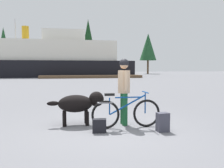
{
  "coord_description": "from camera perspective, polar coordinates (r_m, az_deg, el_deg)",
  "views": [
    {
      "loc": [
        -1.09,
        -5.48,
        1.52
      ],
      "look_at": [
        0.38,
        2.07,
        0.98
      ],
      "focal_mm": 37.74,
      "sensor_mm": 36.0,
      "label": 1
    }
  ],
  "objects": [
    {
      "name": "ground_plane",
      "position": [
        5.79,
        0.19,
        -11.2
      ],
      "size": [
        160.0,
        160.0,
        0.0
      ],
      "primitive_type": "plane",
      "color": "slate"
    },
    {
      "name": "bicycle",
      "position": [
        5.95,
        3.38,
        -6.98
      ],
      "size": [
        1.77,
        0.44,
        0.91
      ],
      "color": "black",
      "rests_on": "ground_plane"
    },
    {
      "name": "person_cyclist",
      "position": [
        6.23,
        2.92,
        -0.21
      ],
      "size": [
        0.32,
        0.53,
        1.75
      ],
      "color": "#19592D",
      "rests_on": "ground_plane"
    },
    {
      "name": "dog",
      "position": [
        6.31,
        -7.84,
        -4.65
      ],
      "size": [
        1.49,
        0.54,
        0.88
      ],
      "color": "black",
      "rests_on": "ground_plane"
    },
    {
      "name": "backpack",
      "position": [
        5.77,
        12.19,
        -9.02
      ],
      "size": [
        0.29,
        0.22,
        0.45
      ],
      "primitive_type": "cube",
      "rotation": [
        0.0,
        0.0,
        0.06
      ],
      "color": "#3F3F4C",
      "rests_on": "ground_plane"
    },
    {
      "name": "handbag_pannier",
      "position": [
        5.59,
        -3.07,
        -10.07
      ],
      "size": [
        0.35,
        0.23,
        0.32
      ],
      "primitive_type": "cube",
      "rotation": [
        0.0,
        0.0,
        -0.17
      ],
      "color": "black",
      "rests_on": "ground_plane"
    },
    {
      "name": "dock_pier",
      "position": [
        34.7,
        -4.98,
        1.81
      ],
      "size": [
        14.81,
        2.52,
        0.4
      ],
      "primitive_type": "cube",
      "color": "brown",
      "rests_on": "ground_plane"
    },
    {
      "name": "ferry_boat",
      "position": [
        40.74,
        -15.25,
        5.71
      ],
      "size": [
        27.81,
        8.64,
        8.21
      ],
      "color": "black",
      "rests_on": "ground_plane"
    },
    {
      "name": "sailboat_moored",
      "position": [
        42.23,
        -22.14,
        2.32
      ],
      "size": [
        8.14,
        2.28,
        9.51
      ],
      "color": "navy",
      "rests_on": "ground_plane"
    },
    {
      "name": "pine_tree_far_left",
      "position": [
        56.27,
        -24.76,
        8.26
      ],
      "size": [
        3.2,
        3.2,
        10.16
      ],
      "color": "#4C331E",
      "rests_on": "ground_plane"
    },
    {
      "name": "pine_tree_center",
      "position": [
        52.39,
        -5.78,
        10.32
      ],
      "size": [
        3.64,
        3.64,
        12.0
      ],
      "color": "#4C331E",
      "rests_on": "ground_plane"
    },
    {
      "name": "pine_tree_far_right",
      "position": [
        58.51,
        8.73,
        8.86
      ],
      "size": [
        4.05,
        4.05,
        9.8
      ],
      "color": "#4C331E",
      "rests_on": "ground_plane"
    },
    {
      "name": "pine_tree_mid_back",
      "position": [
        59.62,
        -20.11,
        9.25
      ],
      "size": [
        3.58,
        3.58,
        11.5
      ],
      "color": "#4C331E",
      "rests_on": "ground_plane"
    }
  ]
}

